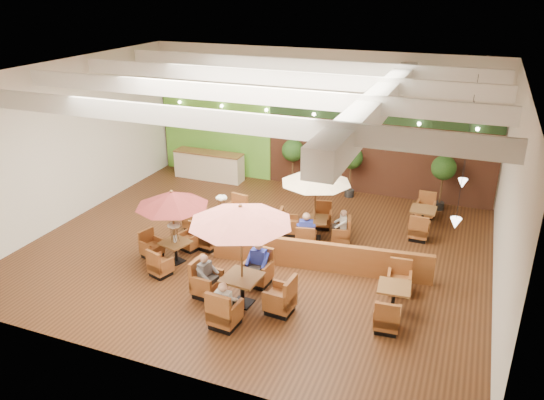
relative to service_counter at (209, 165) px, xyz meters
The scene contains 17 objects.
room 6.78m from the service_counter, 39.88° to the right, with size 14.04×14.00×5.52m.
service_counter is the anchor object (origin of this frame).
booth_divider 8.74m from the service_counter, 40.80° to the right, with size 6.47×0.18×0.90m, color brown.
table_0 7.33m from the service_counter, 70.44° to the right, with size 2.28×2.40×2.35m.
table_1 9.79m from the service_counter, 57.09° to the right, with size 2.83×2.83×2.86m.
table_2 7.10m from the service_counter, 32.97° to the right, with size 2.51×2.51×2.47m.
table_3 5.41m from the service_counter, 60.04° to the right, with size 1.92×2.79×1.58m.
table_4 11.39m from the service_counter, 37.89° to the right, with size 0.89×2.47×0.91m.
table_5 9.24m from the service_counter, 10.65° to the right, with size 0.83×2.45×0.92m.
topiary_0 3.82m from the service_counter, ahead, with size 0.89×0.89×2.06m.
topiary_1 6.14m from the service_counter, ahead, with size 0.88×0.88×2.05m.
topiary_2 9.52m from the service_counter, ahead, with size 0.89×0.89×2.07m.
diner_0 10.59m from the service_counter, 60.17° to the right, with size 0.39×0.31×0.79m.
diner_1 8.84m from the service_counter, 53.40° to the right, with size 0.41×0.33×0.85m.
diner_2 9.17m from the service_counter, 62.59° to the right, with size 0.35×0.40×0.77m.
diner_3 7.54m from the service_counter, 38.73° to the right, with size 0.47×0.42×0.86m.
diner_4 7.78m from the service_counter, 29.35° to the right, with size 0.35×0.39×0.71m.
Camera 1 is at (5.94, -13.76, 7.91)m, focal length 35.00 mm.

